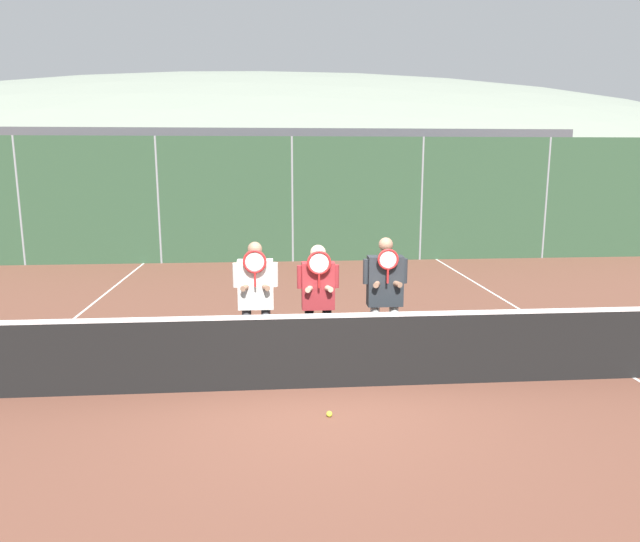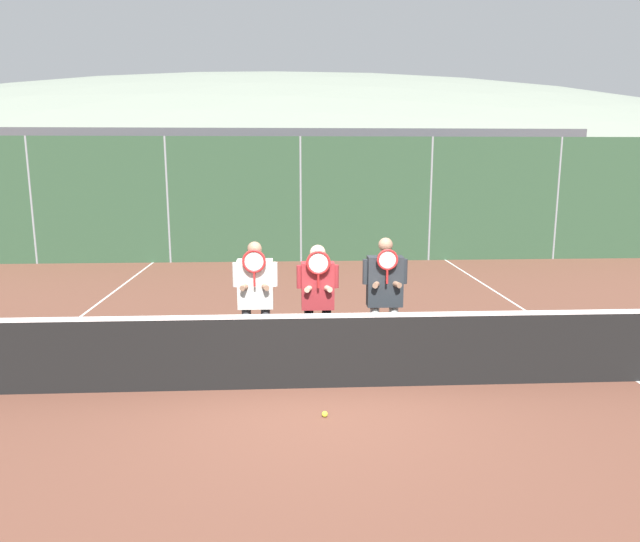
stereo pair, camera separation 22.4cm
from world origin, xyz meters
name	(u,v)px [view 2 (the right image)]	position (x,y,z in m)	size (l,w,h in m)	color
ground_plane	(316,388)	(0.00, 0.00, 0.00)	(120.00, 120.00, 0.00)	brown
hill_distant	(292,186)	(0.00, 62.40, 0.00)	(124.51, 69.17, 24.21)	gray
clubhouse_building	(288,180)	(-0.37, 17.86, 2.07)	(23.12, 5.50, 4.10)	beige
fence_back	(301,200)	(0.00, 9.49, 1.78)	(22.67, 0.06, 3.56)	gray
tennis_net	(316,350)	(0.00, 0.00, 0.51)	(11.48, 0.09, 1.09)	gray
court_line_left_sideline	(67,326)	(-4.27, 3.00, 0.00)	(0.05, 16.00, 0.01)	white
court_line_right_sideline	(540,319)	(4.27, 3.00, 0.00)	(0.05, 16.00, 0.01)	white
player_leftmost	(255,294)	(-0.81, 0.83, 1.06)	(0.62, 0.34, 1.79)	#56565B
player_center_left	(318,294)	(0.06, 0.83, 1.04)	(0.59, 0.34, 1.74)	black
player_center_right	(385,292)	(0.99, 0.74, 1.09)	(0.62, 0.34, 1.85)	white
car_far_left	(83,225)	(-6.93, 11.68, 0.87)	(4.01, 2.01, 1.70)	#B2B7BC
car_left_of_center	(246,222)	(-1.74, 11.66, 0.93)	(4.80, 1.91, 1.83)	#285638
car_center	(407,220)	(3.54, 11.66, 0.95)	(4.18, 1.94, 1.89)	navy
car_right_of_center	(547,220)	(8.52, 12.14, 0.90)	(4.20, 2.08, 1.75)	#B2B7BC
tennis_ball_on_court	(325,414)	(0.06, -0.85, 0.03)	(0.07, 0.07, 0.07)	#CCDB33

